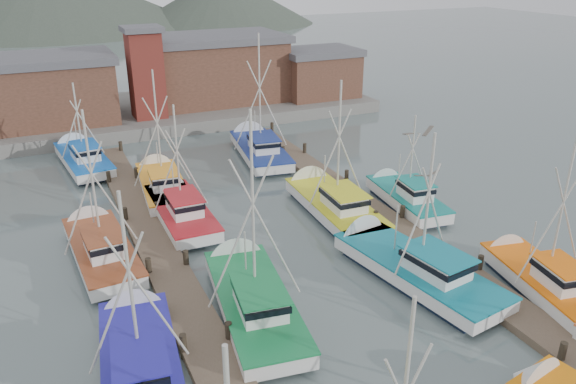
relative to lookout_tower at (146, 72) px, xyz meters
name	(u,v)px	position (x,y,z in m)	size (l,w,h in m)	color
ground	(328,291)	(2.00, -33.00, -5.55)	(260.00, 260.00, 0.00)	#516261
dock_left	(173,280)	(-5.00, -28.96, -5.34)	(2.30, 46.00, 1.50)	#4C3D2F
dock_right	(397,229)	(9.00, -28.96, -5.34)	(2.30, 46.00, 1.50)	#4C3D2F
quay	(162,111)	(2.00, 4.00, -4.95)	(44.00, 16.00, 1.20)	slate
shed_left	(45,89)	(-9.00, 2.00, -1.21)	(12.72, 8.48, 6.20)	brown
shed_center	(214,68)	(8.00, 4.00, -0.86)	(14.84, 9.54, 6.90)	brown
shed_right	(318,72)	(19.00, 1.00, -1.71)	(8.48, 6.36, 5.20)	brown
lookout_tower	(146,72)	(0.00, 0.00, 0.00)	(3.60, 3.60, 8.50)	maroon
distant_hills	(19,31)	(-10.76, 89.59, -5.55)	(175.00, 140.00, 42.00)	#424D40
boat_4	(252,297)	(-2.10, -32.83, -4.86)	(4.46, 10.39, 10.98)	black
boat_5	(409,265)	(6.52, -33.53, -4.87)	(4.80, 10.84, 9.14)	black
boat_6	(140,359)	(-7.84, -35.14, -4.87)	(3.99, 9.77, 9.19)	black
boat_7	(538,277)	(11.73, -37.26, -4.87)	(3.98, 8.53, 9.32)	black
boat_8	(179,209)	(-2.69, -21.44, -4.87)	(3.48, 9.30, 8.51)	black
boat_9	(331,203)	(6.67, -24.73, -4.87)	(4.03, 10.31, 9.90)	black
boat_10	(100,247)	(-8.01, -24.65, -4.87)	(3.92, 9.47, 9.52)	black
boat_11	(403,196)	(11.72, -25.71, -4.88)	(3.30, 8.22, 7.09)	black
boat_12	(162,184)	(-2.71, -16.66, -4.87)	(3.88, 9.37, 9.72)	black
boat_13	(258,148)	(6.58, -12.09, -4.86)	(4.63, 10.67, 11.23)	black
boat_14	(82,158)	(-7.29, -8.42, -4.87)	(3.92, 9.67, 7.72)	black
gull_near	(418,133)	(1.31, -39.86, 4.78)	(1.49, 0.66, 0.24)	gray
gull_far	(427,175)	(6.71, -33.96, 0.36)	(1.55, 0.64, 0.24)	gray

